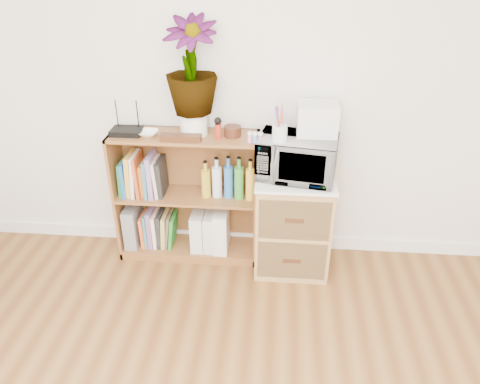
# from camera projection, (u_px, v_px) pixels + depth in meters

# --- Properties ---
(skirting_board) EXTENTS (4.00, 0.02, 0.10)m
(skirting_board) POSITION_uv_depth(u_px,v_px,m) (238.00, 238.00, 3.62)
(skirting_board) COLOR white
(skirting_board) RESTS_ON ground
(bookshelf) EXTENTS (1.00, 0.30, 0.95)m
(bookshelf) POSITION_uv_depth(u_px,v_px,m) (187.00, 197.00, 3.31)
(bookshelf) COLOR brown
(bookshelf) RESTS_ON ground
(wicker_unit) EXTENTS (0.50, 0.45, 0.70)m
(wicker_unit) POSITION_uv_depth(u_px,v_px,m) (293.00, 223.00, 3.25)
(wicker_unit) COLOR #9E7542
(wicker_unit) RESTS_ON ground
(microwave) EXTENTS (0.54, 0.41, 0.27)m
(microwave) POSITION_uv_depth(u_px,v_px,m) (297.00, 157.00, 3.00)
(microwave) COLOR white
(microwave) RESTS_ON wicker_unit
(pen_cup) EXTENTS (0.09, 0.09, 0.10)m
(pen_cup) POSITION_uv_depth(u_px,v_px,m) (280.00, 133.00, 2.86)
(pen_cup) COLOR silver
(pen_cup) RESTS_ON microwave
(small_appliance) EXTENTS (0.25, 0.21, 0.20)m
(small_appliance) POSITION_uv_depth(u_px,v_px,m) (317.00, 119.00, 2.94)
(small_appliance) COLOR silver
(small_appliance) RESTS_ON microwave
(router) EXTENTS (0.20, 0.14, 0.04)m
(router) POSITION_uv_depth(u_px,v_px,m) (127.00, 132.00, 3.08)
(router) COLOR black
(router) RESTS_ON bookshelf
(white_bowl) EXTENTS (0.13, 0.13, 0.03)m
(white_bowl) POSITION_uv_depth(u_px,v_px,m) (148.00, 133.00, 3.07)
(white_bowl) COLOR white
(white_bowl) RESTS_ON bookshelf
(plant_pot) EXTENTS (0.18, 0.18, 0.15)m
(plant_pot) POSITION_uv_depth(u_px,v_px,m) (194.00, 123.00, 3.06)
(plant_pot) COLOR white
(plant_pot) RESTS_ON bookshelf
(potted_plant) EXTENTS (0.33, 0.33, 0.60)m
(potted_plant) POSITION_uv_depth(u_px,v_px,m) (191.00, 66.00, 2.88)
(potted_plant) COLOR #286629
(potted_plant) RESTS_ON plant_pot
(trinket_box) EXTENTS (0.26, 0.07, 0.04)m
(trinket_box) POSITION_uv_depth(u_px,v_px,m) (181.00, 138.00, 2.98)
(trinket_box) COLOR #3C1C10
(trinket_box) RESTS_ON bookshelf
(kokeshi_doll) EXTENTS (0.04, 0.04, 0.10)m
(kokeshi_doll) POSITION_uv_depth(u_px,v_px,m) (218.00, 131.00, 3.01)
(kokeshi_doll) COLOR #A52814
(kokeshi_doll) RESTS_ON bookshelf
(wooden_bowl) EXTENTS (0.11, 0.11, 0.07)m
(wooden_bowl) POSITION_uv_depth(u_px,v_px,m) (232.00, 131.00, 3.05)
(wooden_bowl) COLOR #351A0E
(wooden_bowl) RESTS_ON bookshelf
(paint_jars) EXTENTS (0.10, 0.04, 0.05)m
(paint_jars) POSITION_uv_depth(u_px,v_px,m) (255.00, 139.00, 2.96)
(paint_jars) COLOR pink
(paint_jars) RESTS_ON bookshelf
(file_box) EXTENTS (0.09, 0.25, 0.31)m
(file_box) POSITION_uv_depth(u_px,v_px,m) (133.00, 224.00, 3.47)
(file_box) COLOR gray
(file_box) RESTS_ON bookshelf
(magazine_holder_left) EXTENTS (0.09, 0.23, 0.29)m
(magazine_holder_left) POSITION_uv_depth(u_px,v_px,m) (198.00, 229.00, 3.43)
(magazine_holder_left) COLOR silver
(magazine_holder_left) RESTS_ON bookshelf
(magazine_holder_mid) EXTENTS (0.09, 0.23, 0.28)m
(magazine_holder_mid) POSITION_uv_depth(u_px,v_px,m) (211.00, 230.00, 3.42)
(magazine_holder_mid) COLOR silver
(magazine_holder_mid) RESTS_ON bookshelf
(magazine_holder_right) EXTENTS (0.10, 0.25, 0.32)m
(magazine_holder_right) POSITION_uv_depth(u_px,v_px,m) (222.00, 229.00, 3.41)
(magazine_holder_right) COLOR silver
(magazine_holder_right) RESTS_ON bookshelf
(cookbooks) EXTENTS (0.31, 0.20, 0.31)m
(cookbooks) POSITION_uv_depth(u_px,v_px,m) (143.00, 175.00, 3.26)
(cookbooks) COLOR #217D42
(cookbooks) RESTS_ON bookshelf
(liquor_bottles) EXTENTS (0.37, 0.07, 0.30)m
(liquor_bottles) POSITION_uv_depth(u_px,v_px,m) (228.00, 178.00, 3.21)
(liquor_bottles) COLOR gold
(liquor_bottles) RESTS_ON bookshelf
(lower_books) EXTENTS (0.26, 0.19, 0.29)m
(lower_books) POSITION_uv_depth(u_px,v_px,m) (159.00, 228.00, 3.46)
(lower_books) COLOR #E05A27
(lower_books) RESTS_ON bookshelf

